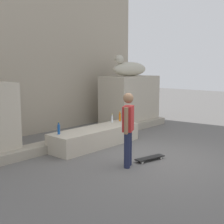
% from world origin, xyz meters
% --- Properties ---
extents(ground_plane, '(40.00, 40.00, 0.00)m').
position_xyz_m(ground_plane, '(0.00, 0.00, 0.00)').
color(ground_plane, '#605E5B').
extents(facade_wall, '(9.20, 0.60, 5.36)m').
position_xyz_m(facade_wall, '(0.00, 4.63, 2.68)').
color(facade_wall, '#AB9E89').
rests_on(facade_wall, ground_plane).
extents(pedestal_right, '(2.18, 1.24, 1.86)m').
position_xyz_m(pedestal_right, '(3.07, 3.00, 0.93)').
color(pedestal_right, '#B7AD99').
rests_on(pedestal_right, ground_plane).
extents(statue_reclining_right, '(1.66, 0.75, 0.78)m').
position_xyz_m(statue_reclining_right, '(3.03, 3.01, 2.14)').
color(statue_reclining_right, beige).
rests_on(statue_reclining_right, pedestal_right).
extents(ledge_block, '(2.85, 0.85, 0.51)m').
position_xyz_m(ledge_block, '(0.00, 1.79, 0.26)').
color(ledge_block, '#B7AD99').
rests_on(ledge_block, ground_plane).
extents(skater, '(0.49, 0.34, 1.67)m').
position_xyz_m(skater, '(-0.79, -0.01, 0.92)').
color(skater, '#1E233F').
rests_on(skater, ground_plane).
extents(skateboard, '(0.82, 0.37, 0.08)m').
position_xyz_m(skateboard, '(-0.10, -0.14, 0.06)').
color(skateboard, black).
rests_on(skateboard, ground_plane).
extents(bottle_blue, '(0.07, 0.07, 0.33)m').
position_xyz_m(bottle_blue, '(-1.18, 1.95, 0.65)').
color(bottle_blue, '#194C99').
rests_on(bottle_blue, ledge_block).
extents(bottle_green, '(0.08, 0.08, 0.26)m').
position_xyz_m(bottle_green, '(1.28, 1.74, 0.62)').
color(bottle_green, '#1E722D').
rests_on(bottle_green, ledge_block).
extents(bottle_clear, '(0.06, 0.06, 0.28)m').
position_xyz_m(bottle_clear, '(0.93, 1.99, 0.62)').
color(bottle_clear, silver).
rests_on(bottle_clear, ledge_block).
extents(bottle_orange, '(0.07, 0.07, 0.31)m').
position_xyz_m(bottle_orange, '(1.30, 1.99, 0.64)').
color(bottle_orange, orange).
rests_on(bottle_orange, ledge_block).
extents(stair_step, '(8.31, 0.50, 0.23)m').
position_xyz_m(stair_step, '(0.00, 2.36, 0.12)').
color(stair_step, gray).
rests_on(stair_step, ground_plane).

